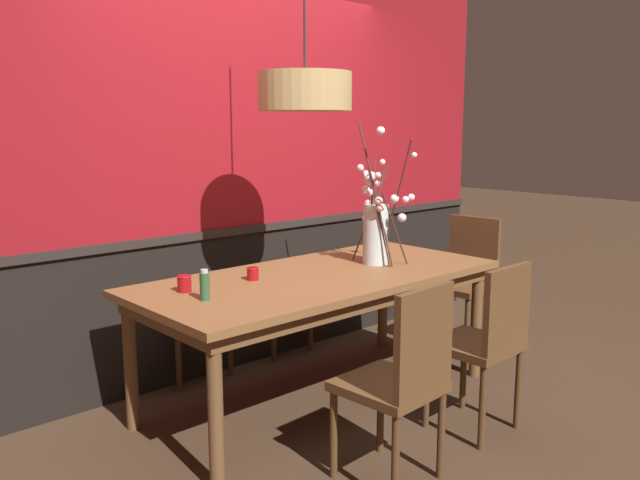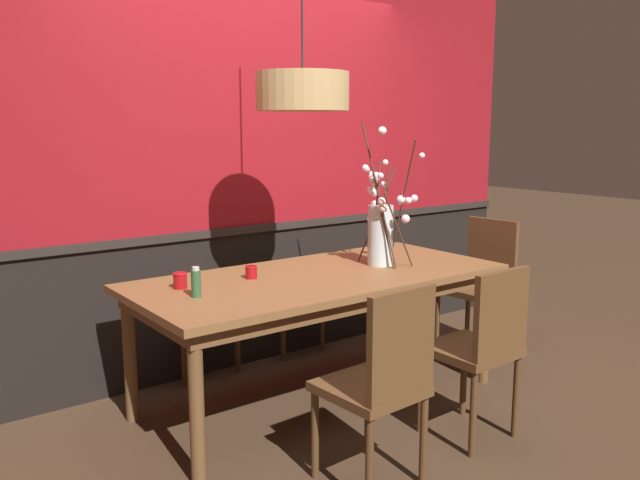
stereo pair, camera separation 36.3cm
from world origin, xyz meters
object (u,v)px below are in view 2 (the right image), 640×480
at_px(chair_near_side_left, 382,378).
at_px(candle_holder_nearer_center, 251,272).
at_px(dining_table, 320,287).
at_px(chair_far_side_left, 192,294).
at_px(chair_far_side_right, 282,275).
at_px(chair_near_side_right, 481,343).
at_px(pendant_lamp, 302,92).
at_px(vase_with_blossoms, 381,229).
at_px(candle_holder_nearer_edge, 180,280).
at_px(condiment_bottle, 196,283).
at_px(chair_head_east_end, 482,278).

distance_m(chair_near_side_left, candle_holder_nearer_center, 1.12).
height_order(dining_table, chair_far_side_left, chair_far_side_left).
height_order(chair_far_side_right, chair_near_side_right, chair_far_side_right).
bearing_deg(chair_far_side_right, dining_table, -110.91).
xyz_separation_m(chair_near_side_right, pendant_lamp, (-0.51, 0.85, 1.27)).
xyz_separation_m(dining_table, chair_far_side_left, (-0.37, 0.93, -0.18)).
xyz_separation_m(chair_far_side_right, chair_near_side_left, (-0.72, -1.86, -0.03)).
bearing_deg(chair_far_side_right, pendant_lamp, -117.43).
height_order(chair_far_side_right, chair_near_side_left, chair_far_side_right).
height_order(chair_far_side_right, vase_with_blossoms, vase_with_blossoms).
distance_m(vase_with_blossoms, pendant_lamp, 1.00).
relative_size(chair_near_side_right, candle_holder_nearer_edge, 10.81).
height_order(chair_far_side_right, pendant_lamp, pendant_lamp).
bearing_deg(pendant_lamp, chair_near_side_left, -103.43).
bearing_deg(dining_table, candle_holder_nearer_center, 158.70).
distance_m(dining_table, candle_holder_nearer_edge, 0.82).
height_order(chair_far_side_right, chair_far_side_left, chair_far_side_right).
xyz_separation_m(chair_far_side_right, vase_with_blossoms, (0.09, -0.95, 0.45)).
xyz_separation_m(chair_near_side_left, pendant_lamp, (0.21, 0.89, 1.28)).
bearing_deg(condiment_bottle, candle_holder_nearer_center, 23.08).
bearing_deg(dining_table, chair_near_side_left, -111.19).
bearing_deg(chair_far_side_left, candle_holder_nearer_edge, -119.33).
bearing_deg(pendant_lamp, condiment_bottle, 179.59).
xyz_separation_m(chair_near_side_left, candle_holder_nearer_edge, (-0.43, 1.11, 0.29)).
relative_size(chair_head_east_end, candle_holder_nearer_edge, 11.13).
bearing_deg(chair_near_side_right, chair_far_side_left, 111.55).
bearing_deg(dining_table, candle_holder_nearer_edge, 167.49).
height_order(chair_near_side_right, candle_holder_nearer_center, chair_near_side_right).
height_order(dining_table, vase_with_blossoms, vase_with_blossoms).
xyz_separation_m(chair_far_side_right, pendant_lamp, (-0.50, -0.97, 1.25)).
bearing_deg(pendant_lamp, candle_holder_nearer_center, 140.04).
relative_size(chair_far_side_left, chair_near_side_left, 0.97).
bearing_deg(condiment_bottle, chair_far_side_right, 39.81).
bearing_deg(chair_head_east_end, dining_table, -178.78).
bearing_deg(candle_holder_nearer_center, dining_table, -21.30).
height_order(chair_far_side_left, pendant_lamp, pendant_lamp).
xyz_separation_m(chair_far_side_left, pendant_lamp, (0.22, -0.98, 1.28)).
distance_m(chair_far_side_right, chair_near_side_right, 1.82).
relative_size(chair_head_east_end, pendant_lamp, 0.84).
xyz_separation_m(chair_far_side_right, candle_holder_nearer_edge, (-1.15, -0.75, 0.27)).
bearing_deg(candle_holder_nearer_center, condiment_bottle, -156.92).
distance_m(chair_far_side_left, chair_head_east_end, 2.06).
xyz_separation_m(vase_with_blossoms, candle_holder_nearer_center, (-0.82, 0.17, -0.19)).
xyz_separation_m(chair_far_side_left, candle_holder_nearer_center, (-0.01, -0.79, 0.29)).
height_order(chair_near_side_right, vase_with_blossoms, vase_with_blossoms).
bearing_deg(chair_far_side_right, condiment_bottle, -140.19).
bearing_deg(chair_head_east_end, chair_far_side_right, 141.69).
xyz_separation_m(chair_far_side_left, vase_with_blossoms, (0.81, -0.96, 0.48)).
bearing_deg(chair_far_side_left, chair_far_side_right, -0.49).
xyz_separation_m(dining_table, candle_holder_nearer_edge, (-0.79, 0.18, 0.12)).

